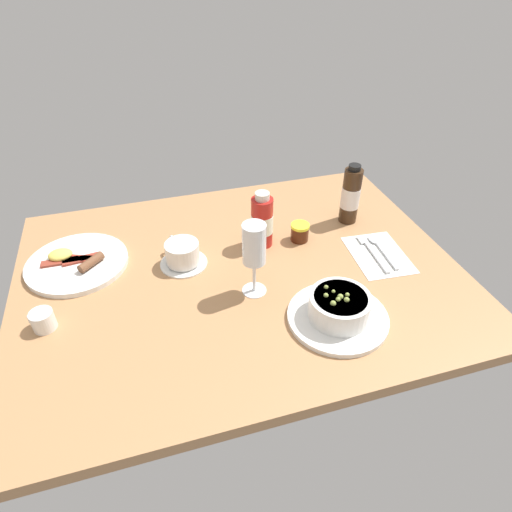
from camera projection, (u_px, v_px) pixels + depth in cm
name	position (u px, v px, depth cm)	size (l,w,h in cm)	color
ground_plane	(240.00, 275.00, 111.91)	(110.00, 84.00, 3.00)	#B27F51
porridge_bowl	(339.00, 309.00, 95.51)	(22.37, 22.37, 7.49)	white
cutlery_setting	(378.00, 253.00, 116.34)	(15.21, 19.94, 0.90)	white
coffee_cup	(183.00, 254.00, 111.23)	(12.11, 12.94, 6.43)	white
creamer_jug	(42.00, 320.00, 93.97)	(5.98, 4.96, 5.11)	white
wine_glass	(254.00, 247.00, 97.14)	(5.84, 5.84, 18.77)	white
jam_jar	(300.00, 232.00, 120.18)	(5.13, 5.13, 5.03)	#491F0E
sauce_bottle_red	(262.00, 221.00, 115.90)	(5.93, 5.93, 15.81)	#B21E19
sauce_bottle_brown	(351.00, 196.00, 124.65)	(5.31, 5.31, 17.76)	#382314
breakfast_plate	(76.00, 263.00, 112.11)	(25.48, 25.48, 3.70)	white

